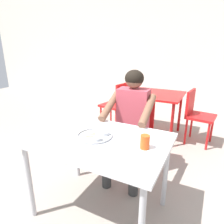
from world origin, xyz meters
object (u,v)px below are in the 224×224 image
(thali_tray, at_px, (95,135))
(chair_red_right, at_px, (196,112))
(chair_red_left, at_px, (117,103))
(diner_foreground, at_px, (131,117))
(drinking_cup, at_px, (145,141))
(table_foreground, at_px, (99,146))
(chair_foreground, at_px, (136,129))
(table_background_red, at_px, (153,98))

(thali_tray, relative_size, chair_red_right, 0.36)
(chair_red_left, bearing_deg, diner_foreground, -57.98)
(drinking_cup, bearing_deg, thali_tray, -179.99)
(thali_tray, bearing_deg, chair_red_left, 110.61)
(chair_red_left, bearing_deg, table_foreground, -68.36)
(chair_foreground, bearing_deg, chair_red_left, 126.97)
(chair_foreground, height_order, chair_red_left, chair_foreground)
(thali_tray, xyz_separation_m, table_background_red, (-0.04, 1.88, -0.11))
(table_foreground, height_order, drinking_cup, drinking_cup)
(drinking_cup, bearing_deg, chair_red_left, 121.44)
(table_foreground, bearing_deg, chair_foreground, 89.37)
(chair_red_left, bearing_deg, thali_tray, -69.39)
(table_foreground, distance_m, diner_foreground, 0.64)
(drinking_cup, height_order, chair_red_right, drinking_cup)
(diner_foreground, distance_m, chair_red_right, 1.40)
(thali_tray, height_order, drinking_cup, drinking_cup)
(table_foreground, xyz_separation_m, chair_red_right, (0.60, 1.89, -0.17))
(chair_red_left, distance_m, chair_red_right, 1.33)
(diner_foreground, xyz_separation_m, table_background_red, (-0.10, 1.25, -0.09))
(diner_foreground, distance_m, table_background_red, 1.25)
(table_background_red, bearing_deg, chair_red_right, 0.94)
(chair_red_right, bearing_deg, chair_foreground, -119.61)
(thali_tray, relative_size, table_background_red, 0.33)
(table_foreground, xyz_separation_m, drinking_cup, (0.39, 0.00, 0.13))
(table_background_red, xyz_separation_m, chair_red_left, (-0.65, -0.05, -0.15))
(diner_foreground, xyz_separation_m, chair_red_right, (0.58, 1.26, -0.23))
(thali_tray, xyz_separation_m, diner_foreground, (0.06, 0.63, -0.03))
(thali_tray, xyz_separation_m, chair_foreground, (0.05, 0.85, -0.25))
(chair_foreground, bearing_deg, chair_red_right, 60.39)
(chair_red_right, bearing_deg, chair_red_left, -177.27)
(diner_foreground, bearing_deg, thali_tray, -95.38)
(table_background_red, bearing_deg, chair_foreground, -85.09)
(thali_tray, height_order, diner_foreground, diner_foreground)
(drinking_cup, bearing_deg, table_background_red, 104.06)
(chair_foreground, bearing_deg, diner_foreground, -86.90)
(table_foreground, bearing_deg, thali_tray, 177.53)
(thali_tray, bearing_deg, drinking_cup, 0.01)
(diner_foreground, height_order, chair_red_left, diner_foreground)
(drinking_cup, relative_size, chair_foreground, 0.12)
(chair_red_left, xyz_separation_m, chair_red_right, (1.32, 0.06, 0.00))
(diner_foreground, relative_size, table_background_red, 1.35)
(chair_foreground, relative_size, table_background_red, 0.96)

